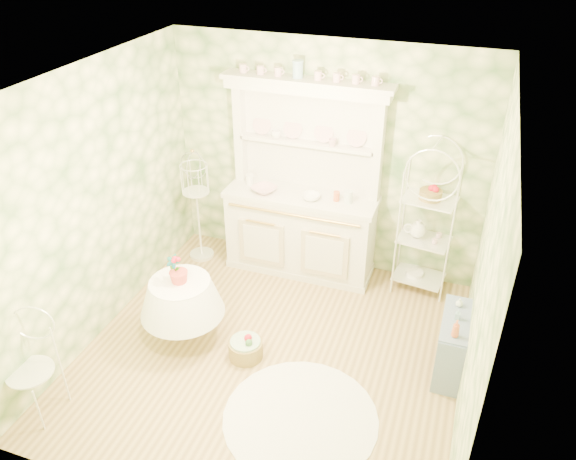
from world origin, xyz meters
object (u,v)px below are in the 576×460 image
(kitchen_dresser, at_px, (301,183))
(floor_basket, at_px, (246,348))
(side_shelf, at_px, (452,345))
(cafe_chair, at_px, (32,378))
(bakers_rack, at_px, (427,217))
(birdcage_stand, at_px, (198,209))
(round_table, at_px, (183,313))

(kitchen_dresser, bearing_deg, floor_basket, -90.82)
(side_shelf, relative_size, cafe_chair, 0.92)
(bakers_rack, xyz_separation_m, floor_basket, (-1.44, -1.72, -0.84))
(side_shelf, xyz_separation_m, birdcage_stand, (-3.14, 0.99, 0.37))
(floor_basket, bearing_deg, cafe_chair, -140.11)
(kitchen_dresser, xyz_separation_m, round_table, (-0.71, -1.60, -0.82))
(bakers_rack, xyz_separation_m, round_table, (-2.13, -1.67, -0.61))
(cafe_chair, height_order, birdcage_stand, birdcage_stand)
(side_shelf, height_order, floor_basket, side_shelf)
(round_table, bearing_deg, bakers_rack, 38.20)
(kitchen_dresser, relative_size, round_table, 3.52)
(bakers_rack, distance_m, cafe_chair, 4.16)
(kitchen_dresser, height_order, birdcage_stand, kitchen_dresser)
(birdcage_stand, bearing_deg, round_table, -69.23)
(bakers_rack, distance_m, round_table, 2.78)
(side_shelf, xyz_separation_m, cafe_chair, (-3.36, -1.71, 0.08))
(bakers_rack, relative_size, side_shelf, 2.66)
(cafe_chair, bearing_deg, birdcage_stand, 64.22)
(kitchen_dresser, height_order, cafe_chair, kitchen_dresser)
(side_shelf, distance_m, round_table, 2.63)
(kitchen_dresser, height_order, bakers_rack, kitchen_dresser)
(bakers_rack, bearing_deg, round_table, -134.10)
(round_table, xyz_separation_m, floor_basket, (0.69, -0.04, -0.22))
(bakers_rack, height_order, floor_basket, bakers_rack)
(birdcage_stand, distance_m, floor_basket, 2.01)
(side_shelf, bearing_deg, cafe_chair, -148.60)
(side_shelf, height_order, round_table, round_table)
(side_shelf, bearing_deg, kitchen_dresser, 152.91)
(cafe_chair, bearing_deg, bakers_rack, 24.34)
(kitchen_dresser, bearing_deg, birdcage_stand, -172.46)
(bakers_rack, xyz_separation_m, birdcage_stand, (-2.67, -0.24, -0.27))
(side_shelf, bearing_deg, birdcage_stand, 166.98)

